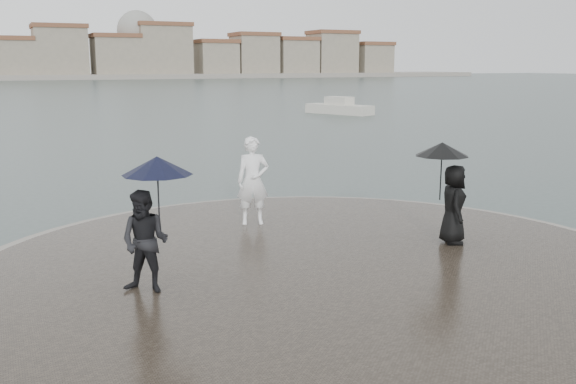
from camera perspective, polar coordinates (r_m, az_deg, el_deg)
name	(u,v)px	position (r m, az deg, el deg)	size (l,w,h in m)	color
ground	(454,381)	(8.28, 14.55, -15.98)	(400.00, 400.00, 0.00)	#2B3835
kerb_ring	(320,281)	(10.91, 2.87, -7.89)	(12.50, 12.50, 0.32)	gray
quay_tip	(320,280)	(10.90, 2.87, -7.78)	(11.90, 11.90, 0.36)	#2D261E
statue	(253,181)	(13.68, -3.14, 1.01)	(0.69, 0.45, 1.88)	white
visitor_left	(149,218)	(9.79, -12.26, -2.27)	(1.26, 1.10, 2.04)	black
visitor_right	(450,187)	(12.51, 14.18, 0.48)	(1.15, 1.05, 1.95)	black
boats	(98,116)	(44.18, -16.54, 6.50)	(40.05, 5.87, 1.50)	beige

